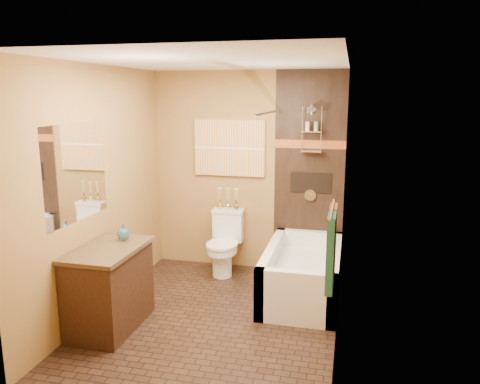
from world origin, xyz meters
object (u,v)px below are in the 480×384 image
(vanity, at_px, (109,287))
(bathtub, at_px, (302,277))
(sunset_painting, at_px, (229,148))
(toilet, at_px, (225,243))

(vanity, bearing_deg, bathtub, 33.78)
(sunset_painting, height_order, toilet, sunset_painting)
(bathtub, height_order, toilet, toilet)
(sunset_painting, relative_size, bathtub, 0.60)
(bathtub, bearing_deg, vanity, -146.44)
(bathtub, distance_m, toilet, 1.14)
(bathtub, distance_m, vanity, 2.08)
(sunset_painting, bearing_deg, bathtub, -35.30)
(sunset_painting, distance_m, bathtub, 1.83)
(sunset_painting, bearing_deg, toilet, -90.00)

